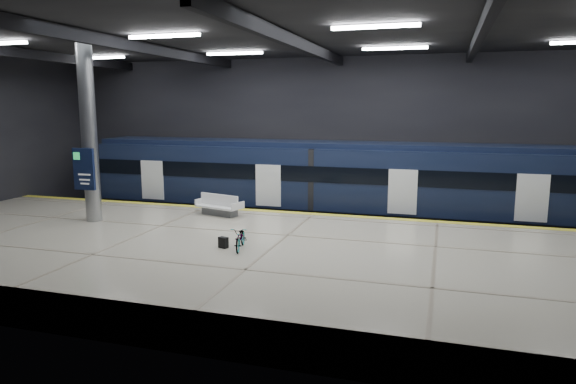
% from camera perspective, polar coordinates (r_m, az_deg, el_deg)
% --- Properties ---
extents(ground, '(30.00, 30.00, 0.00)m').
position_cam_1_polar(ground, '(19.27, 0.83, -7.29)').
color(ground, black).
rests_on(ground, ground).
extents(room_shell, '(30.10, 16.10, 8.05)m').
position_cam_1_polar(room_shell, '(18.45, 0.87, 9.98)').
color(room_shell, black).
rests_on(room_shell, ground).
extents(platform, '(30.00, 11.00, 1.10)m').
position_cam_1_polar(platform, '(16.83, -1.56, -7.85)').
color(platform, '#B8B29C').
rests_on(platform, ground).
extents(safety_strip, '(30.00, 0.40, 0.01)m').
position_cam_1_polar(safety_strip, '(21.57, 2.88, -2.44)').
color(safety_strip, yellow).
rests_on(safety_strip, platform).
extents(rails, '(30.00, 1.52, 0.16)m').
position_cam_1_polar(rails, '(24.40, 4.44, -3.51)').
color(rails, gray).
rests_on(rails, ground).
extents(train, '(29.40, 2.84, 3.79)m').
position_cam_1_polar(train, '(23.64, 9.98, 0.84)').
color(train, black).
rests_on(train, ground).
extents(bench, '(2.14, 1.33, 0.88)m').
position_cam_1_polar(bench, '(21.43, -7.62, -1.76)').
color(bench, '#595B60').
rests_on(bench, platform).
extents(bicycle, '(0.80, 1.50, 0.75)m').
position_cam_1_polar(bicycle, '(16.29, -5.28, -5.09)').
color(bicycle, '#99999E').
rests_on(bicycle, platform).
extents(pannier_bag, '(0.34, 0.27, 0.35)m').
position_cam_1_polar(pannier_bag, '(16.57, -7.20, -5.59)').
color(pannier_bag, black).
rests_on(pannier_bag, platform).
extents(info_column, '(0.90, 0.78, 6.90)m').
position_cam_1_polar(info_column, '(21.26, -21.27, 5.89)').
color(info_column, '#9EA0A5').
rests_on(info_column, platform).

